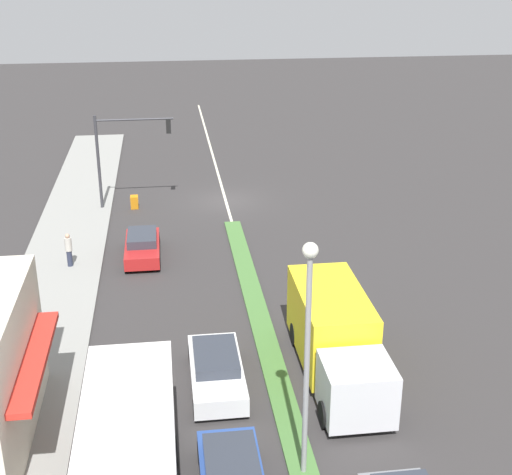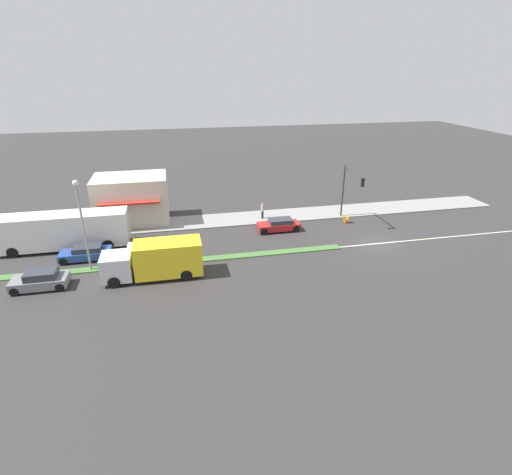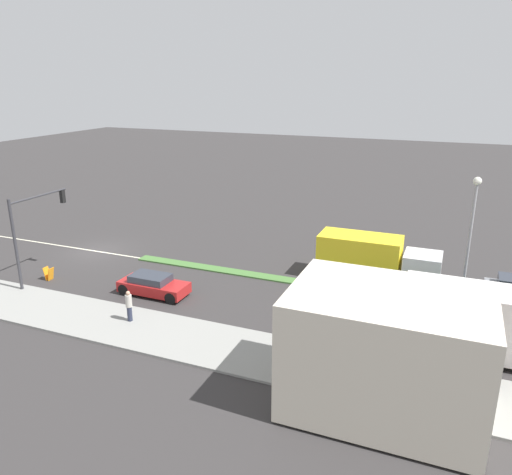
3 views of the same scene
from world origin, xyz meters
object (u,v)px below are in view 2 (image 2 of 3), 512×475
object	(u,v)px
traffic_signal_main	(349,185)
coupe_blue	(86,253)
delivery_truck	(157,260)
suv_grey	(40,280)
city_bus	(64,230)
van_white	(155,247)
warning_aframe_sign	(346,219)
hatchback_red	(279,225)
street_lamp	(81,215)
pedestrian	(262,210)

from	to	relation	value
traffic_signal_main	coupe_blue	distance (m)	25.90
delivery_truck	suv_grey	world-z (taller)	delivery_truck
city_bus	van_white	world-z (taller)	city_bus
warning_aframe_sign	hatchback_red	size ratio (longest dim) A/B	0.20
street_lamp	warning_aframe_sign	size ratio (longest dim) A/B	8.80
delivery_truck	van_white	xyz separation A→B (m)	(4.40, 0.31, -0.83)
suv_grey	van_white	xyz separation A→B (m)	(4.40, -8.11, -0.04)
pedestrian	traffic_signal_main	bearing A→B (deg)	-105.59
delivery_truck	city_bus	size ratio (longest dim) A/B	0.68
city_bus	coupe_blue	world-z (taller)	city_bus
coupe_blue	suv_grey	world-z (taller)	suv_grey
warning_aframe_sign	hatchback_red	world-z (taller)	hatchback_red
warning_aframe_sign	coupe_blue	world-z (taller)	coupe_blue
hatchback_red	pedestrian	bearing A→B (deg)	13.80
city_bus	coupe_blue	xyz separation A→B (m)	(-2.80, -2.14, -1.14)
pedestrian	van_white	bearing A→B (deg)	119.57
warning_aframe_sign	hatchback_red	xyz separation A→B (m)	(-0.61, 7.45, 0.19)
delivery_truck	van_white	distance (m)	4.49
traffic_signal_main	street_lamp	size ratio (longest dim) A/B	0.76
delivery_truck	van_white	size ratio (longest dim) A/B	1.68
delivery_truck	coupe_blue	world-z (taller)	delivery_truck
warning_aframe_sign	suv_grey	distance (m)	28.65
pedestrian	hatchback_red	xyz separation A→B (m)	(-3.52, -0.87, -0.40)
street_lamp	coupe_blue	xyz separation A→B (m)	(2.20, 0.65, -4.17)
traffic_signal_main	hatchback_red	size ratio (longest dim) A/B	1.35
coupe_blue	suv_grey	bearing A→B (deg)	150.75
city_bus	suv_grey	world-z (taller)	city_bus
street_lamp	van_white	xyz separation A→B (m)	(2.20, -4.99, -4.14)
street_lamp	coupe_blue	distance (m)	4.76
pedestrian	delivery_truck	distance (m)	15.25
warning_aframe_sign	van_white	size ratio (longest dim) A/B	0.19
street_lamp	delivery_truck	world-z (taller)	street_lamp
coupe_blue	van_white	distance (m)	5.64
city_bus	coupe_blue	distance (m)	3.70
street_lamp	city_bus	world-z (taller)	street_lamp
street_lamp	suv_grey	xyz separation A→B (m)	(-2.20, 3.12, -4.10)
traffic_signal_main	delivery_truck	size ratio (longest dim) A/B	0.75
coupe_blue	suv_grey	xyz separation A→B (m)	(-4.40, 2.46, 0.07)
pedestrian	coupe_blue	xyz separation A→B (m)	(-6.32, 16.79, -0.40)
pedestrian	van_white	size ratio (longest dim) A/B	0.38
pedestrian	city_bus	size ratio (longest dim) A/B	0.15
street_lamp	coupe_blue	bearing A→B (deg)	16.54
delivery_truck	hatchback_red	xyz separation A→B (m)	(7.20, -11.70, -0.85)
warning_aframe_sign	van_white	bearing A→B (deg)	99.93
city_bus	hatchback_red	distance (m)	19.83
street_lamp	warning_aframe_sign	bearing A→B (deg)	-77.09
traffic_signal_main	city_bus	world-z (taller)	traffic_signal_main
pedestrian	coupe_blue	distance (m)	17.95
traffic_signal_main	van_white	size ratio (longest dim) A/B	1.25
street_lamp	hatchback_red	world-z (taller)	street_lamp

